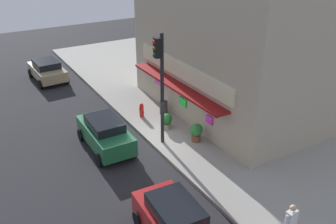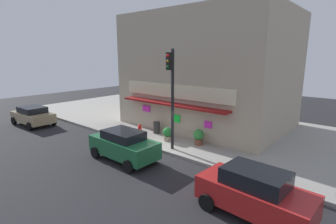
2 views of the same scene
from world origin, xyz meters
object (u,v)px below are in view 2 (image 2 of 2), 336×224
traffic_light (171,87)px  fire_hydrant (140,131)px  parked_car_green (124,145)px  parked_car_tan (33,115)px  potted_plant_by_window (199,136)px  trash_can (157,128)px  parked_car_red (254,193)px  potted_plant_by_doorway (167,134)px

traffic_light → fire_hydrant: (-3.19, 0.48, -3.26)m
traffic_light → parked_car_green: (-1.22, -2.58, -2.99)m
parked_car_tan → parked_car_green: parked_car_green is taller
potted_plant_by_window → parked_car_tan: size_ratio=0.25×
fire_hydrant → parked_car_green: size_ratio=0.22×
potted_plant_by_window → parked_car_tan: parked_car_tan is taller
trash_can → potted_plant_by_window: potted_plant_by_window is taller
parked_car_green → parked_car_red: parked_car_red is taller
traffic_light → potted_plant_by_doorway: 3.56m
trash_can → parked_car_green: (1.64, -4.40, 0.29)m
potted_plant_by_doorway → potted_plant_by_window: (1.98, 0.65, 0.07)m
fire_hydrant → parked_car_red: size_ratio=0.22×
traffic_light → potted_plant_by_window: bearing=64.2°
potted_plant_by_window → parked_car_green: (-2.03, -4.26, 0.14)m
parked_car_green → parked_car_red: 7.40m
potted_plant_by_doorway → potted_plant_by_window: potted_plant_by_window is taller
parked_car_tan → fire_hydrant: bearing=18.6°
fire_hydrant → parked_car_tan: (-9.36, -3.16, 0.21)m
trash_can → potted_plant_by_doorway: bearing=-25.0°
potted_plant_by_window → fire_hydrant: bearing=-163.4°
trash_can → parked_car_tan: parked_car_tan is taller
parked_car_tan → parked_car_green: 11.33m
potted_plant_by_window → parked_car_red: 7.05m
potted_plant_by_doorway → parked_car_green: bearing=-90.8°
fire_hydrant → potted_plant_by_window: (4.00, 1.19, 0.13)m
trash_can → potted_plant_by_window: size_ratio=0.82×
parked_car_red → parked_car_green: bearing=177.6°
fire_hydrant → parked_car_tan: 9.88m
trash_can → parked_car_red: (9.03, -4.72, 0.31)m
traffic_light → parked_car_red: bearing=-25.2°
traffic_light → potted_plant_by_doorway: (-1.17, 1.02, -3.20)m
parked_car_green → fire_hydrant: bearing=122.7°
fire_hydrant → potted_plant_by_window: potted_plant_by_window is taller
parked_car_tan → parked_car_red: (18.72, -0.23, 0.09)m
parked_car_green → parked_car_red: bearing=-2.4°
fire_hydrant → potted_plant_by_doorway: bearing=14.9°
potted_plant_by_doorway → parked_car_tan: bearing=-162.0°
parked_car_green → potted_plant_by_doorway: bearing=89.2°
fire_hydrant → parked_car_green: bearing=-57.3°
trash_can → parked_car_green: bearing=-69.5°
parked_car_tan → parked_car_green: bearing=0.4°
trash_can → potted_plant_by_doorway: 1.87m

